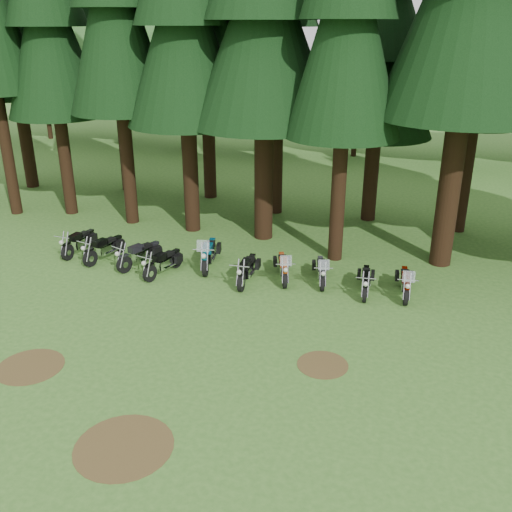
# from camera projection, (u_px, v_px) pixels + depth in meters

# --- Properties ---
(ground) EXTENTS (120.00, 120.00, 0.00)m
(ground) POSITION_uv_depth(u_px,v_px,m) (164.00, 347.00, 16.28)
(ground) COLOR #376824
(ground) RESTS_ON ground
(pine_back_4) EXTENTS (4.94, 4.94, 13.78)m
(pine_back_4) POSITION_uv_depth(u_px,v_px,m) (383.00, 31.00, 23.64)
(pine_back_4) COLOR black
(pine_back_4) RESTS_ON ground
(decid_0) EXTENTS (8.00, 7.78, 10.00)m
(decid_0) POSITION_uv_depth(u_px,v_px,m) (42.00, 60.00, 42.48)
(decid_0) COLOR black
(decid_0) RESTS_ON ground
(decid_1) EXTENTS (7.91, 7.69, 9.88)m
(decid_1) POSITION_uv_depth(u_px,v_px,m) (118.00, 62.00, 41.22)
(decid_1) COLOR black
(decid_1) RESTS_ON ground
(decid_2) EXTENTS (6.72, 6.53, 8.40)m
(decid_2) POSITION_uv_depth(u_px,v_px,m) (183.00, 78.00, 39.12)
(decid_2) COLOR black
(decid_2) RESTS_ON ground
(decid_3) EXTENTS (6.12, 5.95, 7.65)m
(decid_3) POSITION_uv_depth(u_px,v_px,m) (264.00, 87.00, 37.99)
(decid_3) COLOR black
(decid_3) RESTS_ON ground
(decid_4) EXTENTS (5.93, 5.76, 7.41)m
(decid_4) POSITION_uv_depth(u_px,v_px,m) (361.00, 91.00, 37.32)
(decid_4) COLOR black
(decid_4) RESTS_ON ground
(decid_5) EXTENTS (8.45, 8.21, 10.56)m
(decid_5) POSITION_uv_depth(u_px,v_px,m) (474.00, 64.00, 34.18)
(decid_5) COLOR black
(decid_5) RESTS_ON ground
(dirt_patch_0) EXTENTS (1.80, 1.80, 0.01)m
(dirt_patch_0) POSITION_uv_depth(u_px,v_px,m) (30.00, 367.00, 15.36)
(dirt_patch_0) COLOR #4C3D1E
(dirt_patch_0) RESTS_ON ground
(dirt_patch_1) EXTENTS (1.40, 1.40, 0.01)m
(dirt_patch_1) POSITION_uv_depth(u_px,v_px,m) (323.00, 365.00, 15.45)
(dirt_patch_1) COLOR #4C3D1E
(dirt_patch_1) RESTS_ON ground
(dirt_patch_2) EXTENTS (2.20, 2.20, 0.01)m
(dirt_patch_2) POSITION_uv_depth(u_px,v_px,m) (124.00, 447.00, 12.48)
(dirt_patch_2) COLOR #4C3D1E
(dirt_patch_2) RESTS_ON ground
(motorcycle_0) EXTENTS (0.34, 2.15, 0.87)m
(motorcycle_0) POSITION_uv_depth(u_px,v_px,m) (79.00, 243.00, 22.70)
(motorcycle_0) COLOR black
(motorcycle_0) RESTS_ON ground
(motorcycle_1) EXTENTS (0.63, 2.14, 0.88)m
(motorcycle_1) POSITION_uv_depth(u_px,v_px,m) (105.00, 249.00, 22.07)
(motorcycle_1) COLOR black
(motorcycle_1) RESTS_ON ground
(motorcycle_2) EXTENTS (0.89, 2.10, 0.89)m
(motorcycle_2) POSITION_uv_depth(u_px,v_px,m) (140.00, 255.00, 21.49)
(motorcycle_2) COLOR black
(motorcycle_2) RESTS_ON ground
(motorcycle_3) EXTENTS (0.63, 2.07, 0.86)m
(motorcycle_3) POSITION_uv_depth(u_px,v_px,m) (163.00, 263.00, 20.80)
(motorcycle_3) COLOR black
(motorcycle_3) RESTS_ON ground
(motorcycle_4) EXTENTS (0.83, 2.40, 1.52)m
(motorcycle_4) POSITION_uv_depth(u_px,v_px,m) (209.00, 255.00, 21.38)
(motorcycle_4) COLOR black
(motorcycle_4) RESTS_ON ground
(motorcycle_5) EXTENTS (0.36, 2.16, 0.88)m
(motorcycle_5) POSITION_uv_depth(u_px,v_px,m) (247.00, 270.00, 20.18)
(motorcycle_5) COLOR black
(motorcycle_5) RESTS_ON ground
(motorcycle_6) EXTENTS (0.97, 2.07, 1.33)m
(motorcycle_6) POSITION_uv_depth(u_px,v_px,m) (283.00, 268.00, 20.39)
(motorcycle_6) COLOR black
(motorcycle_6) RESTS_ON ground
(motorcycle_7) EXTENTS (0.77, 2.00, 1.27)m
(motorcycle_7) POSITION_uv_depth(u_px,v_px,m) (321.00, 271.00, 20.15)
(motorcycle_7) COLOR black
(motorcycle_7) RESTS_ON ground
(motorcycle_8) EXTENTS (0.37, 1.99, 0.81)m
(motorcycle_8) POSITION_uv_depth(u_px,v_px,m) (365.00, 282.00, 19.39)
(motorcycle_8) COLOR black
(motorcycle_8) RESTS_ON ground
(motorcycle_9) EXTENTS (0.53, 2.11, 1.32)m
(motorcycle_9) POSITION_uv_depth(u_px,v_px,m) (405.00, 283.00, 19.20)
(motorcycle_9) COLOR black
(motorcycle_9) RESTS_ON ground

